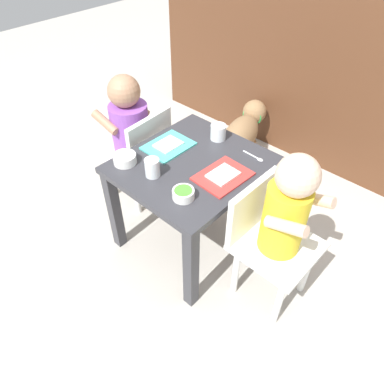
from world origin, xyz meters
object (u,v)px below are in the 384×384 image
object	(u,v)px
seated_child_left	(131,127)
dog	(243,132)
dining_table	(192,179)
water_cup_right	(218,133)
cereal_bowl_right_side	(125,159)
spoon_by_left_tray	(255,157)
veggie_bowl_near	(183,194)
food_tray_left	(168,146)
seated_child_right	(282,216)
water_cup_left	(152,168)
food_tray_right	(223,176)

from	to	relation	value
seated_child_left	dog	bearing A→B (deg)	70.96
dining_table	water_cup_right	bearing A→B (deg)	99.44
cereal_bowl_right_side	spoon_by_left_tray	distance (m)	0.52
veggie_bowl_near	spoon_by_left_tray	size ratio (longest dim) A/B	0.80
food_tray_left	spoon_by_left_tray	bearing A→B (deg)	30.43
dining_table	seated_child_right	distance (m)	0.42
cereal_bowl_right_side	seated_child_right	bearing A→B (deg)	16.53
food_tray_left	seated_child_right	bearing A→B (deg)	-1.20
veggie_bowl_near	water_cup_left	bearing A→B (deg)	176.01
food_tray_left	dining_table	bearing A→B (deg)	-5.12
food_tray_right	water_cup_left	size ratio (longest dim) A/B	2.89
food_tray_left	food_tray_right	size ratio (longest dim) A/B	0.92
dog	food_tray_left	world-z (taller)	food_tray_left
food_tray_left	spoon_by_left_tray	world-z (taller)	food_tray_left
seated_child_left	water_cup_right	size ratio (longest dim) A/B	10.04
seated_child_left	veggie_bowl_near	world-z (taller)	seated_child_left
seated_child_right	food_tray_left	bearing A→B (deg)	178.80
water_cup_right	food_tray_right	bearing A→B (deg)	-46.21
water_cup_left	spoon_by_left_tray	bearing A→B (deg)	58.06
seated_child_left	water_cup_right	bearing A→B (deg)	23.24
dog	dining_table	bearing A→B (deg)	-72.60
seated_child_left	seated_child_right	world-z (taller)	seated_child_right
spoon_by_left_tray	dog	bearing A→B (deg)	128.99
dog	food_tray_left	distance (m)	0.69
dog	water_cup_right	size ratio (longest dim) A/B	7.31
water_cup_right	spoon_by_left_tray	bearing A→B (deg)	-1.32
food_tray_right	water_cup_left	world-z (taller)	water_cup_left
dining_table	cereal_bowl_right_side	xyz separation A→B (m)	(-0.19, -0.18, 0.10)
water_cup_left	cereal_bowl_right_side	xyz separation A→B (m)	(-0.14, -0.02, -0.01)
dining_table	water_cup_right	world-z (taller)	water_cup_right
seated_child_left	cereal_bowl_right_side	size ratio (longest dim) A/B	7.34
food_tray_right	dog	bearing A→B (deg)	118.76
water_cup_left	cereal_bowl_right_side	size ratio (longest dim) A/B	0.80
seated_child_right	spoon_by_left_tray	distance (m)	0.32
food_tray_left	veggie_bowl_near	world-z (taller)	veggie_bowl_near
veggie_bowl_near	food_tray_left	bearing A→B (deg)	145.01
veggie_bowl_near	spoon_by_left_tray	distance (m)	0.37
dog	water_cup_left	size ratio (longest dim) A/B	6.70
food_tray_right	seated_child_left	bearing A→B (deg)	177.69
dining_table	dog	xyz separation A→B (m)	(-0.20, 0.65, -0.17)
dining_table	seated_child_left	distance (m)	0.42
food_tray_left	veggie_bowl_near	distance (m)	0.32
seated_child_right	spoon_by_left_tray	world-z (taller)	seated_child_right
food_tray_right	cereal_bowl_right_side	size ratio (longest dim) A/B	2.30
spoon_by_left_tray	seated_child_left	bearing A→B (deg)	-164.61
food_tray_right	cereal_bowl_right_side	world-z (taller)	cereal_bowl_right_side
seated_child_left	water_cup_right	xyz separation A→B (m)	(0.38, 0.17, 0.06)
seated_child_right	veggie_bowl_near	size ratio (longest dim) A/B	8.82
seated_child_right	food_tray_left	distance (m)	0.56
dining_table	water_cup_right	xyz separation A→B (m)	(-0.03, 0.20, 0.11)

